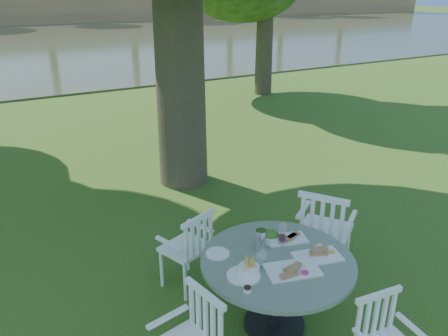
{
  "coord_description": "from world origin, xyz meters",
  "views": [
    {
      "loc": [
        -2.44,
        -4.1,
        2.89
      ],
      "look_at": [
        0.0,
        0.2,
        0.85
      ],
      "focal_mm": 35.0,
      "sensor_mm": 36.0,
      "label": 1
    }
  ],
  "objects": [
    {
      "name": "tableware",
      "position": [
        -0.48,
        -1.52,
        0.76
      ],
      "size": [
        1.07,
        0.81,
        0.21
      ],
      "color": "white",
      "rests_on": "table"
    },
    {
      "name": "ground",
      "position": [
        0.0,
        0.0,
        0.0
      ],
      "size": [
        140.0,
        140.0,
        0.0
      ],
      "primitive_type": "plane",
      "color": "#1E3E0D",
      "rests_on": "ground"
    },
    {
      "name": "river",
      "position": [
        0.0,
        23.0,
        0.0
      ],
      "size": [
        100.0,
        28.0,
        0.12
      ],
      "primitive_type": "cube",
      "color": "#383C24",
      "rests_on": "ground"
    },
    {
      "name": "chair_nw",
      "position": [
        -0.88,
        -0.69,
        0.51
      ],
      "size": [
        0.55,
        0.54,
        0.87
      ],
      "rotation": [
        0.0,
        0.0,
        -2.79
      ],
      "color": "white",
      "rests_on": "ground"
    },
    {
      "name": "chair_ne",
      "position": [
        0.4,
        -1.18,
        0.59
      ],
      "size": [
        0.68,
        0.69,
        1.01
      ],
      "rotation": [
        0.0,
        0.0,
        -4.12
      ],
      "color": "white",
      "rests_on": "ground"
    },
    {
      "name": "table",
      "position": [
        -0.47,
        -1.56,
        0.58
      ],
      "size": [
        1.34,
        1.34,
        0.73
      ],
      "color": "black",
      "rests_on": "ground"
    }
  ]
}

